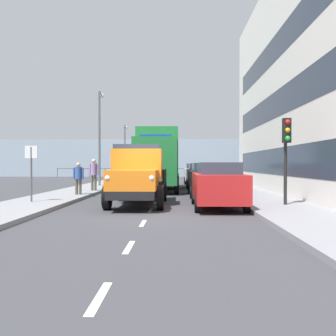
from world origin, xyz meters
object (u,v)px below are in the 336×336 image
object	(u,v)px
pedestrian_couple_b	(78,176)
street_sign	(31,164)
car_maroon_kerbside_2	(199,175)
traffic_light_near	(286,142)
car_red_kerbside_near	(218,184)
lamp_post_promenade	(100,130)
car_black_kerbside_1	(207,179)
car_grey_oppositeside_0	(126,176)
pedestrian_strolling	(94,172)
truck_vintage_orange	(138,176)
car_teal_oppositeside_1	(136,174)
lorry_cargo_green	(158,158)
car_silver_kerbside_3	(195,173)
lamp_post_far	(125,146)

from	to	relation	value
pedestrian_couple_b	street_sign	world-z (taller)	street_sign
car_maroon_kerbside_2	traffic_light_near	xyz separation A→B (m)	(-2.51, 11.27, 1.58)
car_maroon_kerbside_2	car_red_kerbside_near	bearing A→B (deg)	90.00
traffic_light_near	lamp_post_promenade	size ratio (longest dim) A/B	0.48
car_black_kerbside_1	lamp_post_promenade	world-z (taller)	lamp_post_promenade
car_maroon_kerbside_2	pedestrian_couple_b	distance (m)	9.52
car_grey_oppositeside_0	street_sign	distance (m)	9.66
car_red_kerbside_near	car_black_kerbside_1	bearing A→B (deg)	-90.00
lamp_post_promenade	car_red_kerbside_near	bearing A→B (deg)	120.92
pedestrian_strolling	truck_vintage_orange	bearing A→B (deg)	117.79
lamp_post_promenade	street_sign	bearing A→B (deg)	88.38
car_teal_oppositeside_1	pedestrian_couple_b	xyz separation A→B (m)	(1.49, 11.47, 0.18)
lorry_cargo_green	pedestrian_couple_b	distance (m)	6.25
truck_vintage_orange	car_silver_kerbside_3	distance (m)	16.33
truck_vintage_orange	car_grey_oppositeside_0	bearing A→B (deg)	-78.73
pedestrian_couple_b	lamp_post_promenade	size ratio (longest dim) A/B	0.24
lorry_cargo_green	pedestrian_couple_b	world-z (taller)	lorry_cargo_green
lorry_cargo_green	car_teal_oppositeside_1	distance (m)	7.02
car_black_kerbside_1	car_silver_kerbside_3	bearing A→B (deg)	-90.00
car_maroon_kerbside_2	pedestrian_strolling	xyz separation A→B (m)	(6.32, 4.29, 0.33)
car_red_kerbside_near	lamp_post_far	size ratio (longest dim) A/B	0.74
car_red_kerbside_near	car_silver_kerbside_3	world-z (taller)	same
car_black_kerbside_1	car_maroon_kerbside_2	size ratio (longest dim) A/B	1.13
truck_vintage_orange	car_black_kerbside_1	size ratio (longest dim) A/B	1.28
pedestrian_strolling	street_sign	xyz separation A→B (m)	(1.07, 6.11, 0.46)
car_silver_kerbside_3	lamp_post_far	world-z (taller)	lamp_post_far
lamp_post_promenade	car_teal_oppositeside_1	bearing A→B (deg)	-119.43
car_grey_oppositeside_0	street_sign	world-z (taller)	street_sign
car_red_kerbside_near	pedestrian_couple_b	distance (m)	7.65
car_grey_oppositeside_0	car_black_kerbside_1	bearing A→B (deg)	134.84
pedestrian_strolling	car_red_kerbside_near	bearing A→B (deg)	132.88
pedestrian_strolling	lamp_post_far	distance (m)	17.68
truck_vintage_orange	street_sign	xyz separation A→B (m)	(4.29, 0.00, 0.50)
lorry_cargo_green	car_silver_kerbside_3	distance (m)	8.26
lorry_cargo_green	traffic_light_near	bearing A→B (deg)	119.65
lamp_post_promenade	truck_vintage_orange	bearing A→B (deg)	109.66
lorry_cargo_green	street_sign	distance (m)	9.55
pedestrian_couple_b	lamp_post_far	bearing A→B (deg)	-88.06
truck_vintage_orange	car_black_kerbside_1	xyz separation A→B (m)	(-3.10, -4.33, -0.28)
car_silver_kerbside_3	traffic_light_near	size ratio (longest dim) A/B	1.25
car_red_kerbside_near	car_maroon_kerbside_2	bearing A→B (deg)	-90.00
pedestrian_couple_b	traffic_light_near	bearing A→B (deg)	154.50
car_maroon_kerbside_2	street_sign	xyz separation A→B (m)	(7.39, 10.40, 0.79)
pedestrian_strolling	lamp_post_promenade	world-z (taller)	lamp_post_promenade
traffic_light_near	car_silver_kerbside_3	bearing A→B (deg)	-81.56
car_red_kerbside_near	lamp_post_promenade	bearing A→B (deg)	-59.08
lamp_post_far	car_teal_oppositeside_1	bearing A→B (deg)	103.97
lorry_cargo_green	car_red_kerbside_near	size ratio (longest dim) A/B	1.97
car_silver_kerbside_3	traffic_light_near	bearing A→B (deg)	98.44
car_silver_kerbside_3	car_teal_oppositeside_1	distance (m)	5.09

